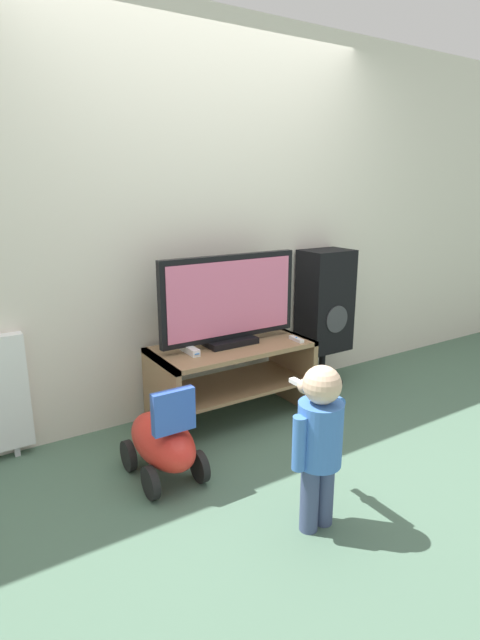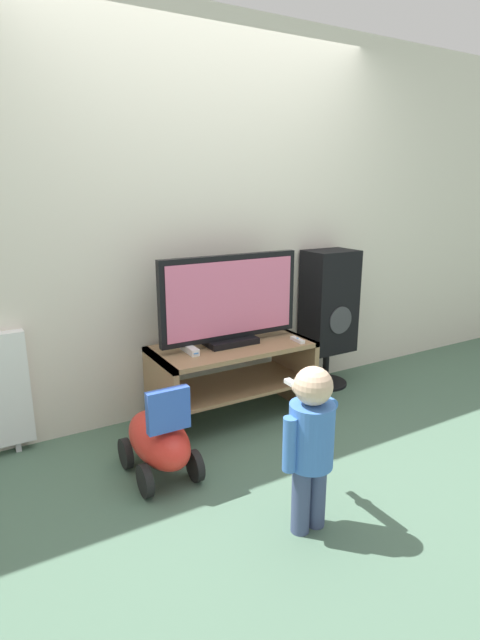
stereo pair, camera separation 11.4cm
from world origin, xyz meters
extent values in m
plane|color=#4C6B56|center=(0.00, 0.00, 0.00)|extent=(16.00, 16.00, 0.00)
cube|color=silver|center=(0.00, 0.59, 1.30)|extent=(10.00, 0.06, 2.60)
cube|color=#93704C|center=(0.00, 0.26, 0.51)|extent=(1.05, 0.51, 0.03)
cube|color=#93704C|center=(0.00, 0.26, 0.23)|extent=(1.01, 0.47, 0.02)
cube|color=#93704C|center=(-0.51, 0.26, 0.26)|extent=(0.04, 0.51, 0.52)
cube|color=#93704C|center=(0.51, 0.26, 0.26)|extent=(0.04, 0.51, 0.52)
cube|color=black|center=(0.00, 0.28, 0.54)|extent=(0.34, 0.20, 0.04)
cube|color=black|center=(0.00, 0.28, 0.83)|extent=(0.97, 0.05, 0.55)
cube|color=#D8668C|center=(0.00, 0.25, 0.83)|extent=(0.90, 0.01, 0.48)
cube|color=white|center=(-0.31, 0.25, 0.54)|extent=(0.05, 0.19, 0.04)
cube|color=#3F8CE5|center=(-0.31, 0.16, 0.54)|extent=(0.03, 0.00, 0.01)
cube|color=white|center=(0.41, 0.10, 0.53)|extent=(0.04, 0.13, 0.02)
cylinder|color=#337FD8|center=(0.41, 0.10, 0.55)|extent=(0.01, 0.01, 0.00)
cylinder|color=#3F4C72|center=(-0.30, -0.90, 0.16)|extent=(0.08, 0.08, 0.32)
cylinder|color=#3F4C72|center=(-0.21, -0.90, 0.16)|extent=(0.08, 0.08, 0.32)
cylinder|color=#3F72C6|center=(-0.26, -0.90, 0.47)|extent=(0.20, 0.20, 0.29)
sphere|color=beige|center=(-0.26, -0.90, 0.70)|extent=(0.17, 0.17, 0.17)
cylinder|color=#3F72C6|center=(-0.37, -0.90, 0.46)|extent=(0.06, 0.06, 0.25)
cylinder|color=#3F72C6|center=(-0.14, -0.78, 0.58)|extent=(0.06, 0.25, 0.06)
sphere|color=beige|center=(-0.14, -0.66, 0.58)|extent=(0.07, 0.07, 0.07)
cube|color=white|center=(-0.14, -0.62, 0.58)|extent=(0.03, 0.13, 0.02)
cylinder|color=black|center=(0.93, 0.41, 0.01)|extent=(0.34, 0.34, 0.02)
cylinder|color=black|center=(0.93, 0.41, 0.14)|extent=(0.05, 0.05, 0.29)
cube|color=black|center=(0.93, 0.41, 0.67)|extent=(0.38, 0.28, 0.78)
cylinder|color=#38383D|center=(0.93, 0.26, 0.56)|extent=(0.21, 0.01, 0.21)
ellipsoid|color=red|center=(-0.68, -0.14, 0.21)|extent=(0.28, 0.56, 0.25)
cube|color=blue|center=(-0.68, -0.29, 0.44)|extent=(0.22, 0.05, 0.22)
cylinder|color=black|center=(-0.82, 0.02, 0.09)|extent=(0.04, 0.17, 0.17)
cylinder|color=black|center=(-0.54, 0.02, 0.09)|extent=(0.04, 0.17, 0.17)
cylinder|color=black|center=(-0.82, -0.29, 0.09)|extent=(0.04, 0.17, 0.17)
cylinder|color=black|center=(-0.54, -0.29, 0.09)|extent=(0.04, 0.17, 0.17)
cube|color=silver|center=(-1.32, 0.52, 0.03)|extent=(0.03, 0.05, 0.06)
camera|label=1|loc=(-1.62, -2.39, 1.52)|focal=28.00mm
camera|label=2|loc=(-1.53, -2.45, 1.52)|focal=28.00mm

